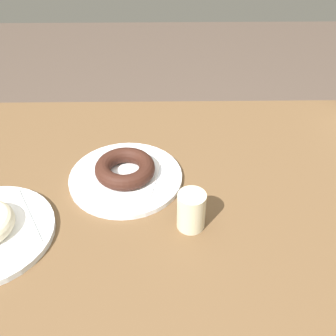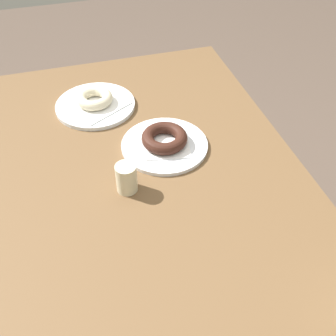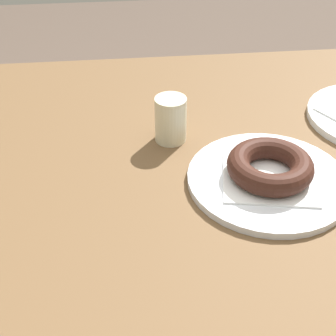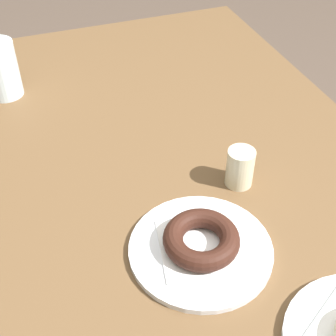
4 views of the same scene
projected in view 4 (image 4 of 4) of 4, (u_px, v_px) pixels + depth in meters
table at (194, 202)px, 0.91m from camera, size 1.27×0.72×0.72m
plate_chocolate_ring at (201, 249)px, 0.72m from camera, size 0.21×0.21×0.01m
napkin_chocolate_ring at (201, 246)px, 0.71m from camera, size 0.14×0.14×0.00m
donut_chocolate_ring at (201, 239)px, 0.70m from camera, size 0.11×0.11×0.03m
water_glass at (1, 69)px, 1.00m from camera, size 0.07×0.07×0.12m
sugar_jar at (240, 168)px, 0.81m from camera, size 0.05×0.05×0.07m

